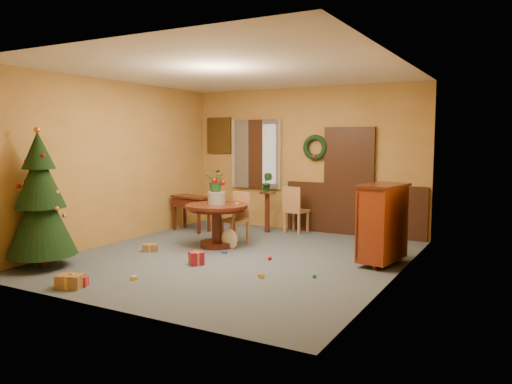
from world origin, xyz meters
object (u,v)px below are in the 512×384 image
Objects in this scene: christmas_tree at (40,201)px; chair_near at (238,216)px; dining_table at (217,217)px; sideboard at (382,222)px; writing_desk at (191,204)px.

chair_near is at bearing 59.92° from christmas_tree.
christmas_tree is (-1.47, -2.38, 0.45)m from dining_table.
dining_table is 2.84m from christmas_tree.
dining_table is at bearing -176.56° from sideboard.
chair_near is (0.16, 0.44, -0.02)m from dining_table.
chair_near is 0.77× the size of sideboard.
chair_near reaches higher than dining_table.
writing_desk is at bearing 141.47° from dining_table.
sideboard is at bearing -11.81° from writing_desk.
dining_table is at bearing -110.30° from chair_near.
christmas_tree is 1.70× the size of sideboard.
writing_desk is at bearing 87.08° from christmas_tree.
chair_near is 3.29m from christmas_tree.
writing_desk is (-1.30, 1.03, 0.03)m from dining_table.
christmas_tree is (-1.63, -2.82, 0.47)m from chair_near.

